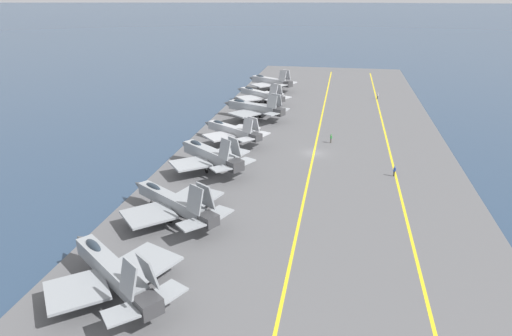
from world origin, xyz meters
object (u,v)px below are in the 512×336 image
crew_white_vest (377,96)px  parked_jet_fifth (232,130)px  parked_jet_seventh (260,94)px  parked_jet_eighth (270,81)px  crew_green_vest (331,138)px  parked_jet_sixth (253,108)px  crew_blue_vest (394,171)px  parked_jet_fourth (210,155)px  parked_jet_second (112,270)px  parked_jet_third (173,202)px

crew_white_vest → parked_jet_fifth: bearing=145.9°
parked_jet_seventh → parked_jet_eighth: 16.34m
crew_green_vest → crew_white_vest: 41.34m
parked_jet_sixth → crew_blue_vest: bearing=-136.0°
parked_jet_fourth → crew_green_vest: parked_jet_fourth is taller
parked_jet_second → parked_jet_fifth: (46.80, -0.40, 0.11)m
parked_jet_eighth → crew_green_vest: bearing=-157.3°
parked_jet_seventh → crew_green_vest: (-29.31, -19.04, -1.35)m
parked_jet_seventh → parked_jet_fourth: bearing=-179.7°
parked_jet_seventh → crew_green_vest: parked_jet_seventh is taller
parked_jet_third → crew_white_vest: size_ratio=9.50×
parked_jet_fifth → parked_jet_seventh: bearing=0.9°
parked_jet_third → parked_jet_fifth: size_ratio=1.10×
parked_jet_fifth → parked_jet_eighth: 49.06m
crew_white_vest → crew_blue_vest: 54.80m
parked_jet_second → parked_jet_third: bearing=-1.2°
parked_jet_fifth → parked_jet_seventh: parked_jet_fifth is taller
parked_jet_seventh → parked_jet_eighth: (16.33, 0.09, 0.34)m
parked_jet_eighth → parked_jet_fifth: bearing=-179.3°
parked_jet_eighth → crew_white_vest: size_ratio=9.10×
parked_jet_fifth → parked_jet_sixth: (17.73, -0.67, 0.08)m
parked_jet_fourth → parked_jet_fifth: bearing=-1.0°
parked_jet_fourth → crew_white_vest: size_ratio=8.76×
parked_jet_fifth → parked_jet_sixth: bearing=-2.2°
parked_jet_eighth → parked_jet_seventh: bearing=-179.7°
parked_jet_fourth → parked_jet_sixth: parked_jet_fourth is taller
parked_jet_third → parked_jet_fifth: (31.27, -0.08, 0.18)m
parked_jet_second → crew_blue_vest: bearing=-39.6°
crew_green_vest → parked_jet_eighth: bearing=22.7°
parked_jet_seventh → crew_white_vest: parked_jet_seventh is taller
parked_jet_fifth → crew_blue_vest: 31.09m
parked_jet_fourth → parked_jet_seventh: size_ratio=0.92×
parked_jet_fourth → parked_jet_sixth: bearing=-1.6°
parked_jet_fourth → parked_jet_eighth: (63.26, 0.37, 0.07)m
parked_jet_sixth → parked_jet_fourth: bearing=178.4°
crew_blue_vest → parked_jet_third: bearing=124.4°
parked_jet_sixth → crew_white_vest: bearing=-48.2°
parked_jet_second → crew_white_vest: (90.11, -29.70, -1.43)m
parked_jet_fourth → crew_green_vest: bearing=-46.8°
parked_jet_sixth → crew_white_vest: (25.58, -28.62, -1.62)m
crew_green_vest → parked_jet_sixth: bearing=51.2°
parked_jet_sixth → crew_white_vest: size_ratio=9.61×
parked_jet_third → parked_jet_seventh: bearing=0.4°
parked_jet_fifth → crew_white_vest: size_ratio=8.64×
parked_jet_sixth → crew_white_vest: parked_jet_sixth is taller
parked_jet_fourth → parked_jet_seventh: bearing=0.3°
parked_jet_sixth → parked_jet_third: bearing=179.1°
crew_white_vest → parked_jet_sixth: bearing=131.8°
parked_jet_third → parked_jet_fourth: parked_jet_fourth is taller
crew_blue_vest → crew_green_vest: bearing=34.7°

